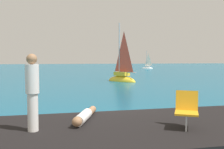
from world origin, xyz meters
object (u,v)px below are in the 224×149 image
object	(u,v)px
sailboat_near	(122,78)
sailboat_far	(148,68)
person_standing	(32,90)
beach_chair	(187,108)
person_sunbather	(85,116)

from	to	relation	value
sailboat_near	sailboat_far	distance (m)	28.59
person_standing	beach_chair	distance (m)	3.33
sailboat_far	beach_chair	size ratio (longest dim) A/B	5.22
person_sunbather	sailboat_near	bearing A→B (deg)	3.46
sailboat_near	beach_chair	xyz separation A→B (m)	(-2.39, -21.52, 1.16)
person_standing	beach_chair	xyz separation A→B (m)	(3.30, -0.19, -0.42)
person_sunbather	person_standing	world-z (taller)	person_standing
person_standing	beach_chair	world-z (taller)	person_standing
person_standing	sailboat_near	bearing A→B (deg)	168.23
sailboat_near	sailboat_far	bearing A→B (deg)	-60.78
person_sunbather	person_standing	distance (m)	1.53
sailboat_near	sailboat_far	world-z (taller)	sailboat_near
sailboat_far	person_sunbather	xyz separation A→B (m)	(-14.82, -47.28, 0.97)
sailboat_near	person_sunbather	distance (m)	21.10
person_standing	person_sunbather	bearing A→B (deg)	127.31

